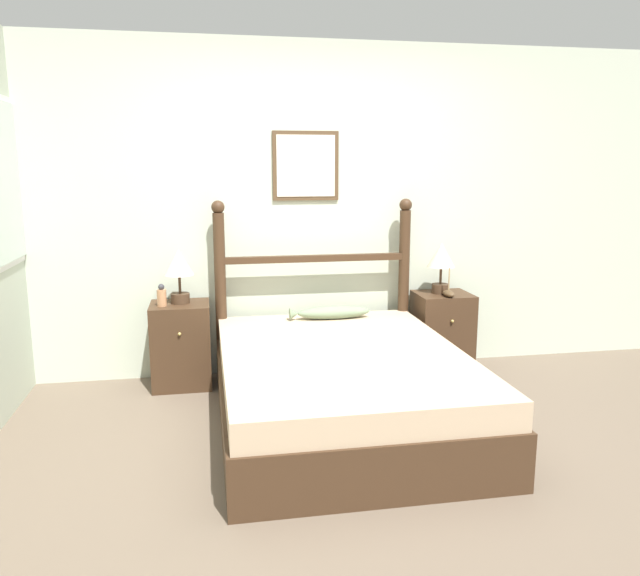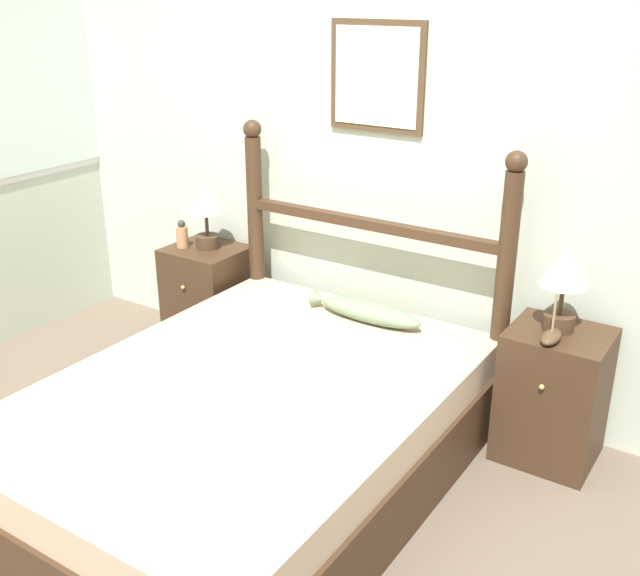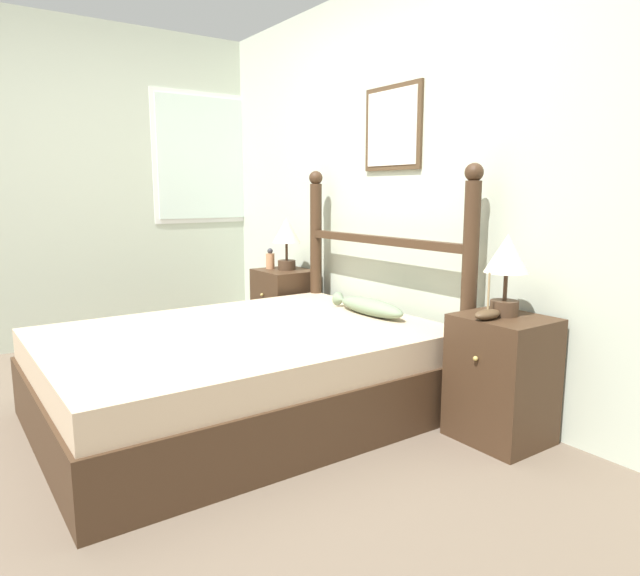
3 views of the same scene
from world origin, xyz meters
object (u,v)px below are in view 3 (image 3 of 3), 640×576
(bottle, at_px, (270,260))
(bed, at_px, (242,373))
(nightstand_left, at_px, (285,310))
(nightstand_right, at_px, (502,379))
(model_boat, at_px, (488,314))
(fish_pillow, at_px, (369,306))
(table_lamp_right, at_px, (507,261))
(table_lamp_left, at_px, (286,235))

(bottle, bearing_deg, bed, -36.63)
(bed, height_order, nightstand_left, nightstand_left)
(bed, xyz_separation_m, nightstand_right, (1.02, 0.91, 0.07))
(nightstand_right, bearing_deg, model_boat, -93.70)
(nightstand_right, relative_size, fish_pillow, 1.02)
(nightstand_left, bearing_deg, bed, -41.54)
(bed, distance_m, nightstand_left, 1.37)
(nightstand_right, relative_size, bottle, 3.86)
(table_lamp_right, distance_m, model_boat, 0.28)
(nightstand_right, bearing_deg, bed, -138.46)
(fish_pillow, bearing_deg, table_lamp_left, 174.81)
(bed, distance_m, fish_pillow, 0.88)
(table_lamp_left, xyz_separation_m, model_boat, (2.03, -0.14, -0.24))
(nightstand_left, xyz_separation_m, table_lamp_left, (0.01, 0.02, 0.58))
(table_lamp_right, bearing_deg, model_boat, -84.44)
(nightstand_left, height_order, table_lamp_right, table_lamp_right)
(model_boat, distance_m, fish_pillow, 0.92)
(table_lamp_right, height_order, bottle, table_lamp_right)
(fish_pillow, bearing_deg, bottle, 178.70)
(nightstand_right, height_order, table_lamp_right, table_lamp_right)
(bottle, bearing_deg, table_lamp_left, 29.83)
(bed, height_order, table_lamp_left, table_lamp_left)
(table_lamp_right, xyz_separation_m, bottle, (-2.14, -0.07, -0.20))
(table_lamp_left, relative_size, fish_pillow, 0.65)
(nightstand_left, height_order, model_boat, model_boat)
(nightstand_left, relative_size, model_boat, 2.78)
(table_lamp_left, relative_size, model_boat, 1.76)
(nightstand_left, xyz_separation_m, table_lamp_right, (2.02, 0.02, 0.58))
(nightstand_left, bearing_deg, table_lamp_left, 66.25)
(table_lamp_left, distance_m, table_lamp_right, 2.02)
(bed, xyz_separation_m, bottle, (-1.14, 0.85, 0.46))
(nightstand_left, height_order, fish_pillow, nightstand_left)
(nightstand_left, xyz_separation_m, fish_pillow, (1.12, -0.08, 0.22))
(nightstand_left, relative_size, nightstand_right, 1.00)
(bed, xyz_separation_m, nightstand_left, (-1.02, 0.91, 0.07))
(bed, height_order, model_boat, model_boat)
(bed, xyz_separation_m, table_lamp_right, (1.00, 0.92, 0.66))
(nightstand_left, distance_m, model_boat, 2.07)
(table_lamp_right, bearing_deg, bottle, -178.00)
(bed, bearing_deg, model_boat, 37.67)
(nightstand_right, relative_size, model_boat, 2.78)
(nightstand_right, xyz_separation_m, bottle, (-2.16, -0.06, 0.39))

